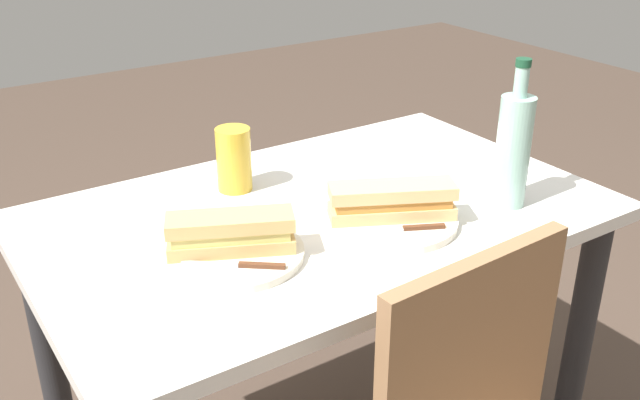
# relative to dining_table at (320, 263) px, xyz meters

# --- Properties ---
(dining_table) EXTENTS (1.15, 0.71, 0.75)m
(dining_table) POSITION_rel_dining_table_xyz_m (0.00, 0.00, 0.00)
(dining_table) COLOR silver
(dining_table) RESTS_ON ground
(plate_near) EXTENTS (0.26, 0.26, 0.01)m
(plate_near) POSITION_rel_dining_table_xyz_m (-0.08, 0.13, 0.14)
(plate_near) COLOR silver
(plate_near) RESTS_ON dining_table
(baguette_sandwich_near) EXTENTS (0.25, 0.17, 0.07)m
(baguette_sandwich_near) POSITION_rel_dining_table_xyz_m (-0.08, 0.13, 0.18)
(baguette_sandwich_near) COLOR #DBB77A
(baguette_sandwich_near) RESTS_ON plate_near
(knife_near) EXTENTS (0.17, 0.09, 0.01)m
(knife_near) POSITION_rel_dining_table_xyz_m (-0.06, 0.19, 0.15)
(knife_near) COLOR silver
(knife_near) RESTS_ON plate_near
(plate_far) EXTENTS (0.26, 0.26, 0.01)m
(plate_far) POSITION_rel_dining_table_xyz_m (0.24, 0.08, 0.14)
(plate_far) COLOR silver
(plate_far) RESTS_ON dining_table
(baguette_sandwich_far) EXTENTS (0.23, 0.16, 0.07)m
(baguette_sandwich_far) POSITION_rel_dining_table_xyz_m (0.24, 0.08, 0.18)
(baguette_sandwich_far) COLOR tan
(baguette_sandwich_far) RESTS_ON plate_far
(knife_far) EXTENTS (0.15, 0.12, 0.01)m
(knife_far) POSITION_rel_dining_table_xyz_m (0.25, 0.14, 0.15)
(knife_far) COLOR silver
(knife_far) RESTS_ON plate_far
(water_bottle) EXTENTS (0.07, 0.07, 0.30)m
(water_bottle) POSITION_rel_dining_table_xyz_m (-0.33, 0.19, 0.25)
(water_bottle) COLOR #99C6B7
(water_bottle) RESTS_ON dining_table
(beer_glass) EXTENTS (0.07, 0.07, 0.14)m
(beer_glass) POSITION_rel_dining_table_xyz_m (0.10, -0.18, 0.20)
(beer_glass) COLOR gold
(beer_glass) RESTS_ON dining_table
(paper_napkin) EXTENTS (0.14, 0.14, 0.00)m
(paper_napkin) POSITION_rel_dining_table_xyz_m (-0.35, -0.17, 0.13)
(paper_napkin) COLOR white
(paper_napkin) RESTS_ON dining_table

